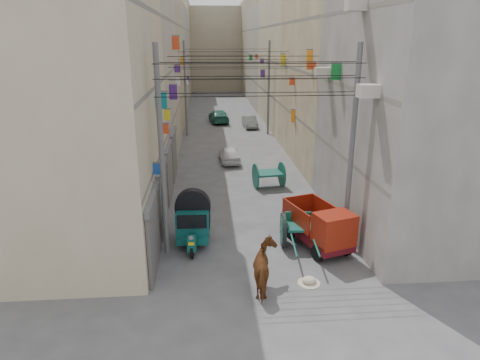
{
  "coord_description": "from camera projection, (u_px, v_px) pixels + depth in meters",
  "views": [
    {
      "loc": [
        -1.95,
        -9.48,
        8.09
      ],
      "look_at": [
        -0.65,
        6.5,
        2.8
      ],
      "focal_mm": 32.0,
      "sensor_mm": 36.0,
      "label": 1
    }
  ],
  "objects": [
    {
      "name": "feed_sack",
      "position": [
        309.0,
        280.0,
        14.86
      ],
      "size": [
        0.49,
        0.4,
        0.25
      ],
      "primitive_type": "ellipsoid",
      "color": "beige",
      "rests_on": "ground"
    },
    {
      "name": "distant_car_grey",
      "position": [
        250.0,
        122.0,
        41.03
      ],
      "size": [
        1.32,
        3.36,
        1.09
      ],
      "primitive_type": "imported",
      "rotation": [
        0.0,
        0.0,
        0.05
      ],
      "color": "slate",
      "rests_on": "ground"
    },
    {
      "name": "building_row_right",
      "position": [
        304.0,
        56.0,
        42.55
      ],
      "size": [
        8.0,
        62.0,
        14.0
      ],
      "color": "#9C9892",
      "rests_on": "ground"
    },
    {
      "name": "signboards",
      "position": [
        232.0,
        107.0,
        31.08
      ],
      "size": [
        8.22,
        40.52,
        5.67
      ],
      "color": "#4B217A",
      "rests_on": "ground"
    },
    {
      "name": "distant_car_green",
      "position": [
        219.0,
        116.0,
        43.56
      ],
      "size": [
        2.15,
        4.42,
        1.24
      ],
      "primitive_type": "imported",
      "rotation": [
        0.0,
        0.0,
        3.24
      ],
      "color": "#216351",
      "rests_on": "ground"
    },
    {
      "name": "building_row_left",
      "position": [
        141.0,
        57.0,
        41.32
      ],
      "size": [
        8.0,
        62.0,
        14.0
      ],
      "color": "#C0B291",
      "rests_on": "ground"
    },
    {
      "name": "mini_truck",
      "position": [
        323.0,
        230.0,
        16.96
      ],
      "size": [
        2.41,
        3.59,
        1.86
      ],
      "rotation": [
        0.0,
        0.0,
        0.31
      ],
      "color": "black",
      "rests_on": "ground"
    },
    {
      "name": "utility_poles",
      "position": [
        237.0,
        109.0,
        26.49
      ],
      "size": [
        7.4,
        22.2,
        8.0
      ],
      "color": "#5B5B5E",
      "rests_on": "ground"
    },
    {
      "name": "overhead_cables",
      "position": [
        240.0,
        65.0,
        23.17
      ],
      "size": [
        7.4,
        22.52,
        1.12
      ],
      "color": "black",
      "rests_on": "ground"
    },
    {
      "name": "ground",
      "position": [
        283.0,
        351.0,
        11.66
      ],
      "size": [
        140.0,
        140.0,
        0.0
      ],
      "primitive_type": "plane",
      "color": "#4A4A4C",
      "rests_on": "ground"
    },
    {
      "name": "second_cart",
      "position": [
        269.0,
        174.0,
        24.32
      ],
      "size": [
        1.81,
        1.65,
        1.44
      ],
      "rotation": [
        0.0,
        0.0,
        0.13
      ],
      "color": "#125142",
      "rests_on": "ground"
    },
    {
      "name": "end_cap_building",
      "position": [
        215.0,
        49.0,
        72.09
      ],
      "size": [
        22.0,
        10.0,
        13.0
      ],
      "primitive_type": "cube",
      "color": "tan",
      "rests_on": "ground"
    },
    {
      "name": "ac_units",
      "position": [
        346.0,
        57.0,
        16.87
      ],
      "size": [
        0.7,
        6.55,
        3.35
      ],
      "color": "#BDB7AA",
      "rests_on": "ground"
    },
    {
      "name": "tonga_cart",
      "position": [
        299.0,
        229.0,
        17.37
      ],
      "size": [
        1.58,
        3.23,
        1.42
      ],
      "rotation": [
        0.0,
        0.0,
        -0.08
      ],
      "color": "black",
      "rests_on": "ground"
    },
    {
      "name": "distant_car_white",
      "position": [
        229.0,
        154.0,
        29.42
      ],
      "size": [
        1.49,
        3.35,
        1.12
      ],
      "primitive_type": "imported",
      "rotation": [
        0.0,
        0.0,
        3.19
      ],
      "color": "white",
      "rests_on": "ground"
    },
    {
      "name": "horse",
      "position": [
        266.0,
        269.0,
        14.24
      ],
      "size": [
        1.01,
        2.0,
        1.65
      ],
      "primitive_type": "imported",
      "rotation": [
        0.0,
        0.0,
        3.08
      ],
      "color": "brown",
      "rests_on": "ground"
    },
    {
      "name": "auto_rickshaw",
      "position": [
        193.0,
        219.0,
        17.53
      ],
      "size": [
        1.52,
        2.58,
        1.8
      ],
      "rotation": [
        0.0,
        0.0,
        -0.04
      ],
      "color": "black",
      "rests_on": "ground"
    },
    {
      "name": "shutters_left",
      "position": [
        166.0,
        182.0,
        20.71
      ],
      "size": [
        0.18,
        14.4,
        2.88
      ],
      "color": "#4B4B50",
      "rests_on": "ground"
    }
  ]
}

